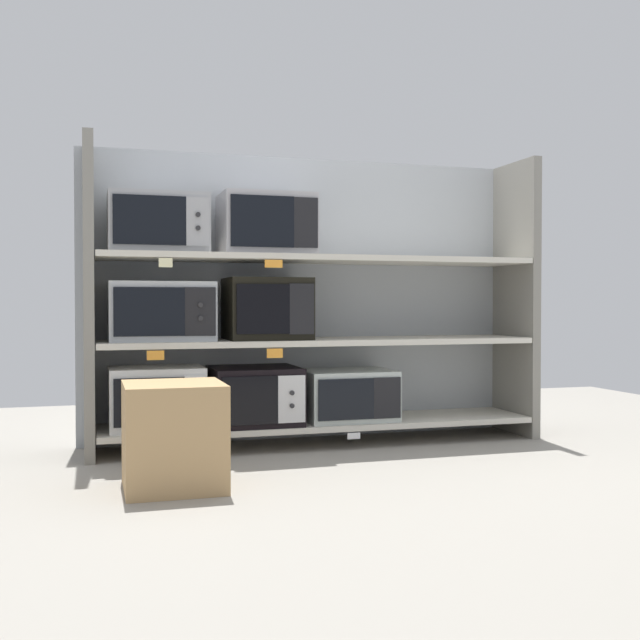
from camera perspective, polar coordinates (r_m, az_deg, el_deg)
name	(u,v)px	position (r m, az deg, el deg)	size (l,w,h in m)	color
ground	(389,488)	(3.26, 5.16, -12.31)	(6.31, 6.00, 0.02)	gray
back_panel	(308,298)	(4.35, -0.92, 1.62)	(2.51, 0.04, 1.56)	#9EA3A8
upright_left	(89,298)	(3.94, -16.73, 1.60)	(0.05, 0.44, 1.56)	gray
upright_right	(516,298)	(4.60, 14.30, 1.56)	(0.05, 0.44, 1.56)	gray
shelf_0	(320,423)	(4.17, 0.00, -7.65)	(2.31, 0.44, 0.03)	beige
microwave_0	(156,398)	(3.98, -12.01, -5.64)	(0.47, 0.35, 0.31)	silver
microwave_1	(255,395)	(4.05, -4.86, -5.58)	(0.45, 0.43, 0.30)	black
microwave_2	(347,395)	(4.19, 2.03, -5.55)	(0.48, 0.39, 0.27)	#B2BCB7
price_tag_0	(157,447)	(3.79, -11.96, -9.16)	(0.07, 0.00, 0.04)	orange
price_tag_1	(354,436)	(4.00, 2.52, -8.57)	(0.07, 0.00, 0.03)	white
shelf_1	(320,341)	(4.12, 0.00, -1.60)	(2.31, 0.44, 0.03)	beige
microwave_3	(161,311)	(3.96, -11.66, 0.63)	(0.52, 0.34, 0.30)	#B3B9BF
microwave_4	(267,309)	(4.04, -3.94, 0.84)	(0.42, 0.37, 0.32)	black
price_tag_2	(156,355)	(3.74, -12.07, -2.57)	(0.08, 0.00, 0.05)	orange
price_tag_3	(275,353)	(3.83, -3.36, -2.47)	(0.08, 0.00, 0.05)	orange
shelf_2	(320,259)	(4.12, 0.00, 4.52)	(2.31, 0.44, 0.03)	beige
microwave_5	(158,224)	(3.97, -11.92, 6.97)	(0.49, 0.36, 0.30)	#9C9DA1
microwave_6	(266,225)	(4.06, -3.99, 7.03)	(0.48, 0.36, 0.32)	#A5A2A6
price_tag_4	(166,263)	(3.74, -11.36, 4.19)	(0.06, 0.00, 0.04)	beige
price_tag_5	(274,264)	(3.82, -3.45, 4.18)	(0.09, 0.00, 0.04)	orange
shipping_carton	(174,436)	(3.22, -10.77, -8.40)	(0.40, 0.40, 0.43)	tan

